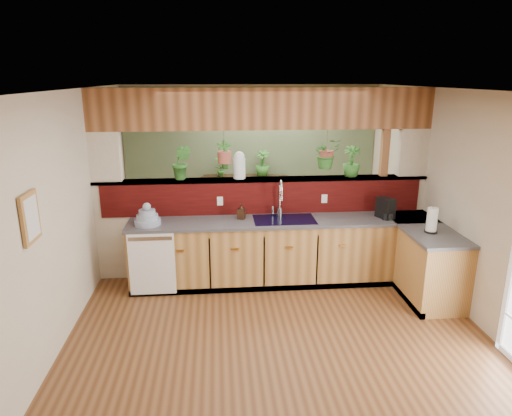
{
  "coord_description": "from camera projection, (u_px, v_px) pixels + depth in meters",
  "views": [
    {
      "loc": [
        -0.63,
        -4.77,
        2.75
      ],
      "look_at": [
        -0.15,
        0.7,
        1.15
      ],
      "focal_mm": 32.0,
      "sensor_mm": 36.0,
      "label": 1
    }
  ],
  "objects": [
    {
      "name": "wall_left",
      "position": [
        60.0,
        218.0,
        4.83
      ],
      "size": [
        0.02,
        7.0,
        2.6
      ],
      "primitive_type": "cube",
      "color": "beige",
      "rests_on": "ground"
    },
    {
      "name": "hanging_plant_b",
      "position": [
        327.0,
        141.0,
        6.22
      ],
      "size": [
        0.45,
        0.42,
        0.53
      ],
      "color": "brown",
      "rests_on": "header_beam"
    },
    {
      "name": "wall_back",
      "position": [
        251.0,
        158.0,
        8.37
      ],
      "size": [
        4.6,
        0.02,
        2.6
      ],
      "primitive_type": "cube",
      "color": "beige",
      "rests_on": "ground"
    },
    {
      "name": "countertop",
      "position": [
        328.0,
        253.0,
        6.16
      ],
      "size": [
        4.14,
        1.52,
        0.9
      ],
      "color": "olive",
      "rests_on": "ground"
    },
    {
      "name": "coffee_maker",
      "position": [
        386.0,
        209.0,
        6.12
      ],
      "size": [
        0.15,
        0.25,
        0.28
      ],
      "rotation": [
        0.0,
        0.0,
        0.42
      ],
      "color": "black",
      "rests_on": "countertop"
    },
    {
      "name": "wall_right",
      "position": [
        475.0,
        207.0,
        5.21
      ],
      "size": [
        0.02,
        7.0,
        2.6
      ],
      "primitive_type": "cube",
      "color": "beige",
      "rests_on": "ground"
    },
    {
      "name": "sage_backwall",
      "position": [
        251.0,
        158.0,
        8.35
      ],
      "size": [
        4.55,
        0.02,
        2.55
      ],
      "primitive_type": "cube",
      "color": "#536646",
      "rests_on": "ground"
    },
    {
      "name": "pass_through_ledge",
      "position": [
        263.0,
        179.0,
        6.29
      ],
      "size": [
        4.6,
        0.21,
        0.04
      ],
      "primitive_type": "cube",
      "color": "brown",
      "rests_on": "ground"
    },
    {
      "name": "glass_jar",
      "position": [
        239.0,
        165.0,
        6.21
      ],
      "size": [
        0.17,
        0.17,
        0.37
      ],
      "color": "silver",
      "rests_on": "pass_through_ledge"
    },
    {
      "name": "shelf_plant_a",
      "position": [
        220.0,
        166.0,
        8.11
      ],
      "size": [
        0.2,
        0.14,
        0.37
      ],
      "primitive_type": "imported",
      "rotation": [
        0.0,
        0.0,
        -0.05
      ],
      "color": "#2C6623",
      "rests_on": "shelving_console"
    },
    {
      "name": "ground",
      "position": [
        274.0,
        318.0,
        5.38
      ],
      "size": [
        4.6,
        7.0,
        0.01
      ],
      "primitive_type": "cube",
      "color": "brown",
      "rests_on": "ground"
    },
    {
      "name": "dish_stack",
      "position": [
        147.0,
        218.0,
        5.85
      ],
      "size": [
        0.34,
        0.34,
        0.29
      ],
      "color": "#8995B0",
      "rests_on": "countertop"
    },
    {
      "name": "ceiling",
      "position": [
        277.0,
        91.0,
        4.66
      ],
      "size": [
        4.6,
        7.0,
        0.01
      ],
      "primitive_type": "cube",
      "color": "brown",
      "rests_on": "ground"
    },
    {
      "name": "ledge_plant_left",
      "position": [
        181.0,
        162.0,
        6.13
      ],
      "size": [
        0.29,
        0.25,
        0.47
      ],
      "primitive_type": "imported",
      "rotation": [
        0.0,
        0.0,
        -0.16
      ],
      "color": "#2C6623",
      "rests_on": "pass_through_ledge"
    },
    {
      "name": "framed_print",
      "position": [
        30.0,
        218.0,
        4.0
      ],
      "size": [
        0.04,
        0.35,
        0.45
      ],
      "color": "olive",
      "rests_on": "wall_left"
    },
    {
      "name": "soap_dispenser",
      "position": [
        241.0,
        211.0,
        6.09
      ],
      "size": [
        0.12,
        0.12,
        0.21
      ],
      "primitive_type": "imported",
      "rotation": [
        0.0,
        0.0,
        -0.37
      ],
      "color": "#372114",
      "rests_on": "countertop"
    },
    {
      "name": "header_beam",
      "position": [
        263.0,
        109.0,
        6.02
      ],
      "size": [
        4.6,
        0.15,
        0.55
      ],
      "primitive_type": "cube",
      "color": "brown",
      "rests_on": "ground"
    },
    {
      "name": "shelving_console",
      "position": [
        245.0,
        203.0,
        8.34
      ],
      "size": [
        1.58,
        0.72,
        1.02
      ],
      "primitive_type": "cube",
      "rotation": [
        0.0,
        0.0,
        -0.21
      ],
      "color": "black",
      "rests_on": "ground"
    },
    {
      "name": "pass_through_partition",
      "position": [
        265.0,
        192.0,
        6.34
      ],
      "size": [
        4.6,
        0.21,
        2.6
      ],
      "color": "beige",
      "rests_on": "ground"
    },
    {
      "name": "floor_plant",
      "position": [
        297.0,
        220.0,
        7.78
      ],
      "size": [
        0.76,
        0.69,
        0.76
      ],
      "primitive_type": "imported",
      "rotation": [
        0.0,
        0.0,
        0.14
      ],
      "color": "#2C6623",
      "rests_on": "ground"
    },
    {
      "name": "hanging_plant_a",
      "position": [
        224.0,
        145.0,
        6.11
      ],
      "size": [
        0.22,
        0.19,
        0.52
      ],
      "color": "brown",
      "rests_on": "header_beam"
    },
    {
      "name": "ledge_plant_right",
      "position": [
        352.0,
        161.0,
        6.33
      ],
      "size": [
        0.28,
        0.28,
        0.43
      ],
      "primitive_type": "imported",
      "rotation": [
        0.0,
        0.0,
        -0.19
      ],
      "color": "#2C6623",
      "rests_on": "pass_through_ledge"
    },
    {
      "name": "navy_sink",
      "position": [
        284.0,
        225.0,
        6.11
      ],
      "size": [
        0.82,
        0.5,
        0.18
      ],
      "color": "black",
      "rests_on": "countertop"
    },
    {
      "name": "faucet",
      "position": [
        280.0,
        197.0,
        6.15
      ],
      "size": [
        0.23,
        0.23,
        0.51
      ],
      "color": "#B7B7B2",
      "rests_on": "countertop"
    },
    {
      "name": "dishwasher",
      "position": [
        152.0,
        264.0,
        5.77
      ],
      "size": [
        0.58,
        0.03,
        0.82
      ],
      "color": "white",
      "rests_on": "ground"
    },
    {
      "name": "shelf_plant_b",
      "position": [
        262.0,
        163.0,
        8.16
      ],
      "size": [
        0.34,
        0.34,
        0.46
      ],
      "primitive_type": "imported",
      "rotation": [
        0.0,
        0.0,
        -0.41
      ],
      "color": "#2C6623",
      "rests_on": "shelving_console"
    },
    {
      "name": "paper_towel",
      "position": [
        432.0,
        221.0,
        5.55
      ],
      "size": [
        0.15,
        0.15,
        0.33
      ],
      "color": "black",
      "rests_on": "countertop"
    }
  ]
}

